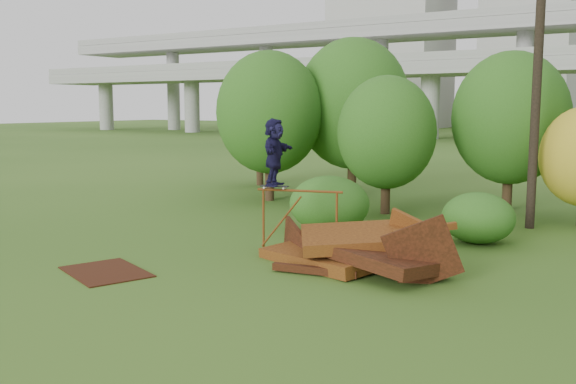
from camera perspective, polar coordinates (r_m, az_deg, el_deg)
The scene contains 16 objects.
ground at distance 15.05m, azimuth -1.51°, elevation -7.13°, with size 240.00×240.00×0.00m, color #2D5116.
scrap_pile at distance 15.48m, azimuth 6.11°, elevation -5.12°, with size 5.33×3.36×1.81m.
grind_rail at distance 16.70m, azimuth 1.03°, elevation -1.47°, with size 2.20×0.70×1.69m.
skateboard at distance 16.81m, azimuth -1.21°, elevation 0.51°, with size 0.77×0.40×0.08m.
skater at distance 16.72m, azimuth -1.22°, elevation 3.56°, with size 1.63×0.52×1.76m, color #161337.
flat_plate at distance 15.60m, azimuth -15.88°, elevation -6.83°, with size 2.16×1.54×0.03m, color #36180B.
tree_0 at distance 25.98m, azimuth -1.68°, elevation 7.08°, with size 4.29×4.29×6.05m.
tree_1 at distance 27.52m, azimuth 5.78°, elevation 7.81°, with size 4.82×4.82×6.70m.
tree_2 at distance 23.00m, azimuth 8.76°, elevation 5.24°, with size 3.49×3.49×4.92m.
tree_3 at distance 24.73m, azimuth 19.17°, elevation 6.22°, with size 4.19×4.19×5.82m.
tree_6 at distance 31.17m, azimuth -2.54°, elevation 6.13°, with size 3.67×3.67×5.13m.
shrub_left at distance 19.65m, azimuth 3.69°, elevation -1.07°, with size 2.50×2.31×1.73m, color #224D14.
shrub_right at distance 18.77m, azimuth 16.55°, elevation -2.22°, with size 2.04×1.87×1.45m, color #224D14.
utility_pole at distance 21.40m, azimuth 21.26°, elevation 9.15°, with size 1.40×0.28×9.03m.
building_left at distance 117.38m, azimuth 9.23°, elevation 14.26°, with size 18.00×16.00×35.00m, color #9E9E99.
building_right at distance 117.05m, azimuth 20.77°, elevation 12.16°, with size 14.00×14.00×28.00m, color #9E9E99.
Camera 1 is at (8.10, -12.09, 3.85)m, focal length 40.00 mm.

